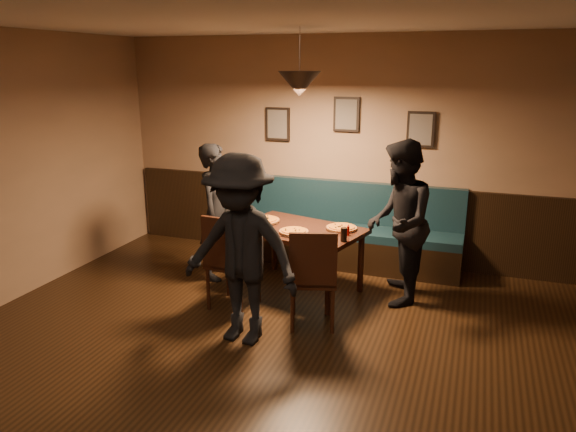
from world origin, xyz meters
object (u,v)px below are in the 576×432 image
Objects in this scene: tabasco_bottle at (348,230)px; diner_front at (240,250)px; diner_right at (399,223)px; booth_bench at (338,226)px; chair_near_right at (313,276)px; dining_table at (299,259)px; soda_glass at (344,234)px; chair_near_left at (233,260)px; diner_left at (217,212)px.

diner_front is at bearing -120.50° from tabasco_bottle.
tabasco_bottle is (-0.49, -0.16, -0.08)m from diner_right.
booth_bench reaches higher than chair_near_right.
dining_table is 0.76m from soda_glass.
chair_near_left is 0.58× the size of diner_right.
booth_bench is 1.54m from diner_left.
diner_right reaches higher than tabasco_bottle.
soda_glass reaches higher than tabasco_bottle.
diner_front is at bearing -125.22° from soda_glass.
chair_near_right reaches higher than soda_glass.
tabasco_bottle is (0.69, 1.17, -0.08)m from diner_front.
diner_left is at bearing -144.13° from booth_bench.
diner_left reaches higher than chair_near_left.
diner_right reaches higher than chair_near_right.
dining_table is at bearing -102.23° from booth_bench.
tabasco_bottle is (1.07, 0.55, 0.28)m from chair_near_left.
tabasco_bottle is (-0.00, 0.19, -0.01)m from soda_glass.
chair_near_left is 8.06× the size of tabasco_bottle.
diner_front is at bearing -98.55° from booth_bench.
chair_near_left is 0.81m from diner_front.
diner_front is (-0.12, -1.25, 0.50)m from dining_table.
booth_bench is 1.70m from chair_near_right.
booth_bench is 24.05× the size of tabasco_bottle.
chair_near_right reaches higher than dining_table.
dining_table is at bearing 89.60° from diner_front.
diner_front is 1.36m from tabasco_bottle.
booth_bench reaches higher than tabasco_bottle.
diner_left is at bearing -96.98° from diner_right.
diner_front is at bearing -152.91° from chair_near_right.
diner_left is at bearing 175.18° from tabasco_bottle.
diner_front is (-0.51, -0.51, 0.37)m from chair_near_right.
soda_glass is at bearing 24.59° from chair_near_left.
diner_left is (-1.22, -0.88, 0.29)m from booth_bench.
diner_right is at bearing -91.67° from diner_left.
diner_right is at bearing 19.81° from dining_table.
chair_near_right reaches higher than tabasco_bottle.
chair_near_right is 0.62× the size of diner_left.
tabasco_bottle is (0.36, -1.02, 0.28)m from booth_bench.
diner_right is 0.61m from soda_glass.
diner_right reaches higher than booth_bench.
diner_front is (-0.33, -2.19, 0.36)m from booth_bench.
diner_front is at bearing -148.18° from diner_left.
booth_bench is 21.13× the size of soda_glass.
diner_right is at bearing 33.74° from chair_near_right.
tabasco_bottle is at bearing 7.54° from dining_table.
diner_right is (1.06, 0.09, 0.50)m from dining_table.
booth_bench reaches higher than soda_glass.
booth_bench is at bearing -56.63° from diner_left.
diner_front reaches higher than tabasco_bottle.
chair_near_right is at bearing -47.33° from dining_table.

